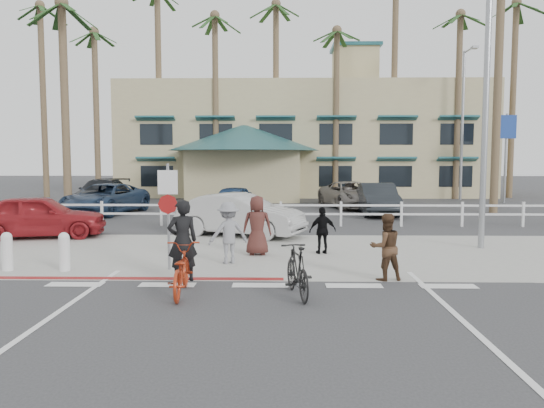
{
  "coord_description": "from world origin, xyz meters",
  "views": [
    {
      "loc": [
        0.48,
        -10.53,
        2.74
      ],
      "look_at": [
        0.19,
        3.63,
        1.5
      ],
      "focal_mm": 35.0,
      "sensor_mm": 36.0,
      "label": 1
    }
  ],
  "objects_px": {
    "bike_black": "(297,271)",
    "car_white_sedan": "(240,215)",
    "bike_red": "(181,270)",
    "sign_post": "(168,211)",
    "car_red_compact": "(39,216)"
  },
  "relations": [
    {
      "from": "bike_black",
      "to": "car_white_sedan",
      "type": "bearing_deg",
      "value": -89.44
    },
    {
      "from": "bike_red",
      "to": "car_red_compact",
      "type": "xyz_separation_m",
      "value": [
        -6.31,
        7.49,
        0.25
      ]
    },
    {
      "from": "car_white_sedan",
      "to": "bike_black",
      "type": "bearing_deg",
      "value": -145.16
    },
    {
      "from": "sign_post",
      "to": "car_white_sedan",
      "type": "height_order",
      "value": "sign_post"
    },
    {
      "from": "bike_red",
      "to": "car_red_compact",
      "type": "height_order",
      "value": "car_red_compact"
    },
    {
      "from": "car_white_sedan",
      "to": "bike_red",
      "type": "bearing_deg",
      "value": -161.38
    },
    {
      "from": "bike_black",
      "to": "car_red_compact",
      "type": "bearing_deg",
      "value": -53.07
    },
    {
      "from": "bike_red",
      "to": "bike_black",
      "type": "distance_m",
      "value": 2.32
    },
    {
      "from": "sign_post",
      "to": "car_white_sedan",
      "type": "xyz_separation_m",
      "value": [
        1.28,
        5.66,
        -0.7
      ]
    },
    {
      "from": "sign_post",
      "to": "bike_black",
      "type": "distance_m",
      "value": 4.04
    },
    {
      "from": "sign_post",
      "to": "car_red_compact",
      "type": "bearing_deg",
      "value": 137.49
    },
    {
      "from": "car_red_compact",
      "to": "car_white_sedan",
      "type": "bearing_deg",
      "value": -98.19
    },
    {
      "from": "sign_post",
      "to": "car_white_sedan",
      "type": "bearing_deg",
      "value": 77.26
    },
    {
      "from": "bike_red",
      "to": "car_white_sedan",
      "type": "distance_m",
      "value": 8.07
    },
    {
      "from": "car_white_sedan",
      "to": "car_red_compact",
      "type": "height_order",
      "value": "car_white_sedan"
    }
  ]
}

